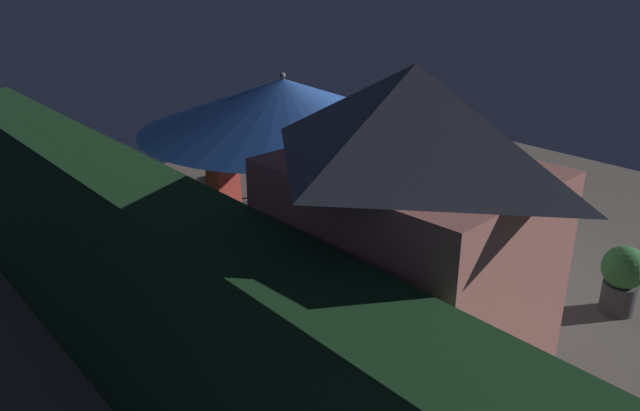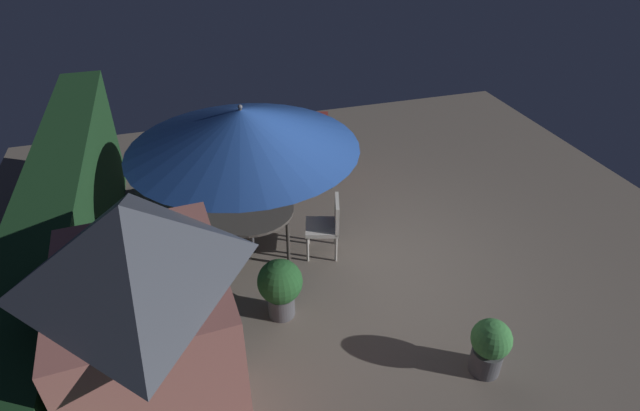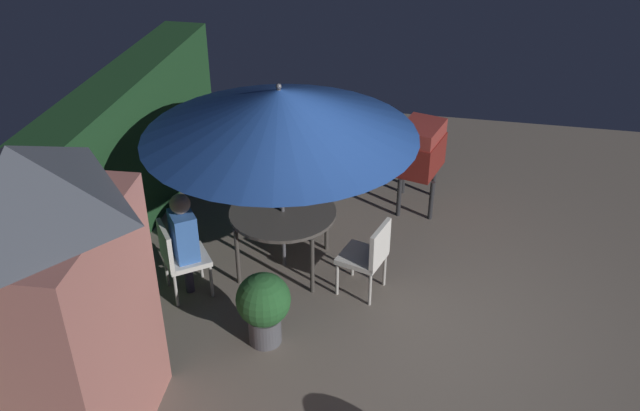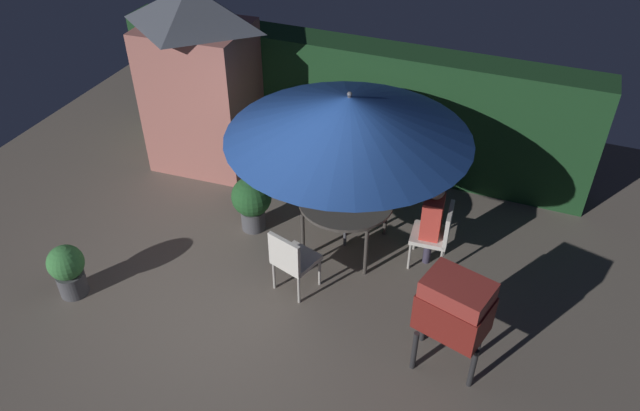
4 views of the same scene
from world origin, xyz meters
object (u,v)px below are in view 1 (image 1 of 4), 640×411
Objects in this scene: chair_near_shed at (221,205)px; patio_umbrella at (283,104)px; chair_toward_hedge at (372,218)px; person_in_red at (224,187)px; potted_plant_by_grill at (623,277)px; person_in_blue at (251,257)px; chair_far_side at (249,287)px; patio_table at (286,219)px; garden_shed at (403,290)px; potted_plant_by_shed at (378,277)px; bbq_grill at (292,149)px.

patio_umbrella is at bearing -175.47° from chair_near_shed.
person_in_red is (1.42, 1.13, 0.26)m from chair_toward_hedge.
chair_near_shed is 1.26× the size of potted_plant_by_grill.
person_in_blue is (-1.88, 0.84, 0.26)m from chair_near_shed.
chair_near_shed is at bearing -24.01° from person_in_blue.
person_in_red is (1.84, -0.91, 0.26)m from chair_far_side.
patio_table is 1.21m from chair_near_shed.
patio_umbrella is at bearing 36.69° from potted_plant_by_grill.
chair_toward_hedge is (2.47, -2.25, -0.92)m from garden_shed.
potted_plant_by_shed is at bearing -42.11° from garden_shed.
chair_far_side is (-1.93, 0.91, 0.00)m from chair_near_shed.
potted_plant_by_grill is at bearing -151.35° from chair_near_shed.
garden_shed reaches higher than bbq_grill.
person_in_blue reaches higher than chair_near_shed.
potted_plant_by_grill is at bearing -171.65° from bbq_grill.
chair_toward_hedge reaches higher than patio_table.
garden_shed is at bearing 164.40° from chair_near_shed.
bbq_grill is at bearing -44.80° from person_in_blue.
person_in_red reaches higher than bbq_grill.
patio_umbrella reaches higher than potted_plant_by_grill.
patio_umbrella is 1.66m from person_in_blue.
garden_shed reaches higher than potted_plant_by_grill.
chair_toward_hedge is at bearing -42.50° from potted_plant_by_shed.
chair_toward_hedge is 1.83m from person_in_red.
garden_shed is at bearing 174.30° from chair_far_side.
patio_umbrella is 1.81m from chair_toward_hedge.
patio_umbrella is 3.84m from potted_plant_by_grill.
chair_near_shed is at bearing 4.53° from patio_table.
person_in_blue is (-0.68, 0.93, -1.19)m from patio_umbrella.
chair_far_side is (-0.74, 1.00, -1.45)m from patio_umbrella.
person_in_blue is (0.05, -0.07, 0.26)m from chair_far_side.
chair_far_side is at bearing 134.98° from bbq_grill.
chair_near_shed is 4.56m from potted_plant_by_grill.
chair_near_shed is (1.19, 0.09, -0.18)m from patio_table.
person_in_red is at bearing -16.01° from garden_shed.
chair_far_side is at bearing 154.85° from chair_near_shed.
patio_table is 1.51× the size of potted_plant_by_shed.
person_in_red is 1.00× the size of person_in_blue.
potted_plant_by_grill is (-4.50, -0.66, -0.45)m from bbq_grill.
bbq_grill is 1.33× the size of chair_toward_hedge.
bbq_grill is 3.35m from person_in_blue.
bbq_grill reaches higher than chair_far_side.
patio_umbrella reaches higher than chair_toward_hedge.
chair_far_side is 0.28m from person_in_blue.
garden_shed is 2.36× the size of bbq_grill.
patio_umbrella is 2.36× the size of person_in_blue.
patio_umbrella is at bearing -53.67° from chair_far_side.
potted_plant_by_shed is (-1.01, 0.92, -0.05)m from chair_toward_hedge.
garden_shed is 5.22m from bbq_grill.
person_in_red reaches higher than chair_far_side.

